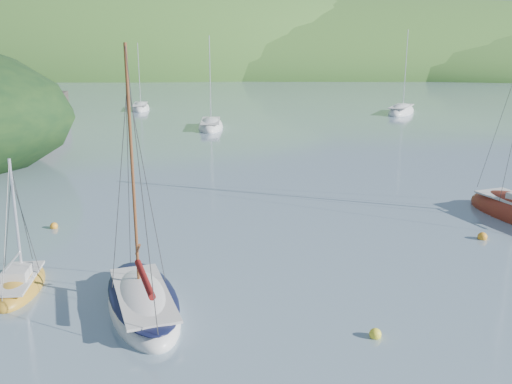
{
  "coord_description": "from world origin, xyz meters",
  "views": [
    {
      "loc": [
        -0.09,
        -19.5,
        9.99
      ],
      "look_at": [
        -1.28,
        8.0,
        2.51
      ],
      "focal_mm": 40.0,
      "sensor_mm": 36.0,
      "label": 1
    }
  ],
  "objects_px": {
    "daysailer_white": "(143,304)",
    "distant_sloop_c": "(141,108)",
    "sailboat_yellow": "(19,286)",
    "distant_sloop_b": "(401,112)",
    "distant_sloop_a": "(211,127)"
  },
  "relations": [
    {
      "from": "daysailer_white",
      "to": "distant_sloop_b",
      "type": "xyz_separation_m",
      "value": [
        21.52,
        58.92,
        -0.04
      ]
    },
    {
      "from": "daysailer_white",
      "to": "distant_sloop_c",
      "type": "height_order",
      "value": "daysailer_white"
    },
    {
      "from": "sailboat_yellow",
      "to": "daysailer_white",
      "type": "bearing_deg",
      "value": -24.8
    },
    {
      "from": "daysailer_white",
      "to": "distant_sloop_c",
      "type": "xyz_separation_m",
      "value": [
        -14.93,
        61.49,
        -0.06
      ]
    },
    {
      "from": "sailboat_yellow",
      "to": "distant_sloop_c",
      "type": "distance_m",
      "value": 60.65
    },
    {
      "from": "daysailer_white",
      "to": "distant_sloop_a",
      "type": "xyz_separation_m",
      "value": [
        -2.8,
        44.6,
        -0.05
      ]
    },
    {
      "from": "daysailer_white",
      "to": "distant_sloop_c",
      "type": "distance_m",
      "value": 63.28
    },
    {
      "from": "daysailer_white",
      "to": "distant_sloop_b",
      "type": "relative_size",
      "value": 0.88
    },
    {
      "from": "distant_sloop_b",
      "to": "daysailer_white",
      "type": "bearing_deg",
      "value": -86.81
    },
    {
      "from": "distant_sloop_a",
      "to": "daysailer_white",
      "type": "bearing_deg",
      "value": -91.18
    },
    {
      "from": "sailboat_yellow",
      "to": "distant_sloop_b",
      "type": "bearing_deg",
      "value": 56.02
    },
    {
      "from": "daysailer_white",
      "to": "sailboat_yellow",
      "type": "relative_size",
      "value": 1.79
    },
    {
      "from": "distant_sloop_b",
      "to": "sailboat_yellow",
      "type": "bearing_deg",
      "value": -91.97
    },
    {
      "from": "distant_sloop_c",
      "to": "daysailer_white",
      "type": "bearing_deg",
      "value": -87.2
    },
    {
      "from": "distant_sloop_a",
      "to": "distant_sloop_b",
      "type": "relative_size",
      "value": 0.93
    }
  ]
}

